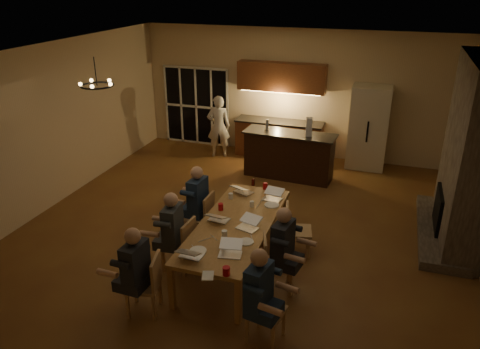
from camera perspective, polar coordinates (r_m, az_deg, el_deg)
name	(u,v)px	position (r m, az deg, el deg)	size (l,w,h in m)	color
floor	(238,236)	(8.58, -0.23, -7.48)	(9.00, 9.00, 0.00)	brown
back_wall	(295,94)	(12.07, 6.72, 9.78)	(8.00, 0.04, 3.20)	#C8B18D
left_wall	(41,130)	(9.86, -23.08, 4.97)	(0.04, 9.00, 3.20)	#C8B18D
ceiling	(238,56)	(7.46, -0.27, 14.28)	(8.00, 9.00, 0.04)	white
french_doors	(197,106)	(12.96, -5.31, 8.27)	(1.86, 0.08, 2.10)	black
fireplace	(469,154)	(8.75, 26.17, 2.24)	(0.58, 2.50, 3.20)	#655A4F
kitchenette	(280,111)	(11.93, 4.88, 7.71)	(2.24, 0.68, 2.40)	brown
refrigerator	(369,128)	(11.64, 15.40, 5.53)	(0.90, 0.68, 2.00)	beige
dining_table	(236,243)	(7.65, -0.49, -8.37)	(1.10, 2.83, 0.75)	tan
bar_island	(289,155)	(10.83, 5.98, 2.34)	(2.09, 0.68, 1.08)	black
chair_left_near	(143,284)	(6.76, -11.74, -12.98)	(0.44, 0.44, 0.89)	tan
chair_left_mid	(178,244)	(7.55, -7.54, -8.44)	(0.44, 0.44, 0.89)	tan
chair_left_far	(199,217)	(8.31, -5.03, -5.13)	(0.44, 0.44, 0.89)	tan
chair_right_near	(266,311)	(6.20, 3.19, -16.28)	(0.44, 0.44, 0.89)	tan
chair_right_mid	(278,264)	(7.05, 4.65, -10.80)	(0.44, 0.44, 0.89)	tan
chair_right_far	(298,230)	(7.92, 7.12, -6.75)	(0.44, 0.44, 0.89)	tan
person_left_near	(136,273)	(6.56, -12.52, -11.69)	(0.60, 0.60, 1.38)	#262A31
person_right_near	(258,297)	(6.01, 2.27, -14.71)	(0.60, 0.60, 1.38)	navy
person_left_mid	(173,233)	(7.37, -8.17, -7.11)	(0.60, 0.60, 1.38)	#373D41
person_right_mid	(282,250)	(6.90, 5.20, -9.21)	(0.60, 0.60, 1.38)	#262A31
person_left_far	(198,203)	(8.24, -5.14, -3.49)	(0.60, 0.60, 1.38)	navy
standing_person	(219,126)	(12.01, -2.63, 5.88)	(0.58, 0.38, 1.60)	silver
chandelier	(97,86)	(7.91, -17.03, 10.33)	(0.53, 0.53, 0.03)	black
laptop_a	(191,249)	(6.62, -5.94, -9.02)	(0.32, 0.28, 0.23)	silver
laptop_b	(230,248)	(6.60, -1.22, -8.98)	(0.32, 0.28, 0.23)	silver
laptop_c	(219,214)	(7.49, -2.58, -4.80)	(0.32, 0.28, 0.23)	silver
laptop_d	(247,222)	(7.24, 0.89, -5.84)	(0.32, 0.28, 0.23)	silver
laptop_e	(244,187)	(8.41, 0.44, -1.50)	(0.32, 0.28, 0.23)	silver
laptop_f	(272,194)	(8.15, 3.93, -2.38)	(0.32, 0.28, 0.23)	silver
mug_front	(224,234)	(7.07, -1.91, -7.21)	(0.09, 0.09, 0.10)	white
mug_mid	(252,204)	(7.93, 1.46, -3.61)	(0.07, 0.07, 0.10)	white
mug_back	(231,196)	(8.21, -1.13, -2.63)	(0.08, 0.08, 0.10)	white
redcup_near	(226,271)	(6.24, -1.67, -11.69)	(0.10, 0.10, 0.12)	red
redcup_mid	(221,207)	(7.82, -2.37, -3.95)	(0.08, 0.08, 0.12)	red
redcup_far	(265,186)	(8.57, 3.10, -1.41)	(0.08, 0.08, 0.12)	red
can_silver	(223,243)	(6.83, -2.06, -8.32)	(0.06, 0.06, 0.12)	#B2B2B7
can_cola	(253,182)	(8.72, 1.61, -0.95)	(0.06, 0.06, 0.12)	#3F0F0C
plate_near	(246,242)	(6.95, 0.75, -8.20)	(0.23, 0.23, 0.02)	white
plate_left	(198,251)	(6.77, -5.14, -9.23)	(0.25, 0.25, 0.02)	white
plate_far	(272,205)	(8.00, 3.88, -3.73)	(0.25, 0.25, 0.02)	white
notepad	(208,276)	(6.27, -3.94, -12.20)	(0.15, 0.21, 0.01)	white
bar_bottle	(267,125)	(10.81, 3.33, 6.10)	(0.07, 0.07, 0.24)	#99999E
bar_blender	(309,127)	(10.44, 8.41, 5.77)	(0.13, 0.13, 0.42)	silver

